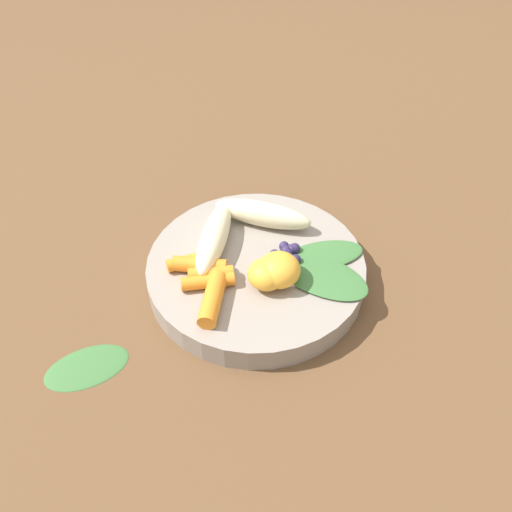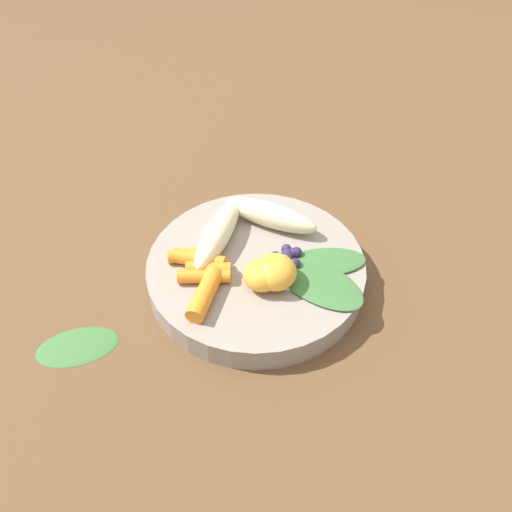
{
  "view_description": "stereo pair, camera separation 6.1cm",
  "coord_description": "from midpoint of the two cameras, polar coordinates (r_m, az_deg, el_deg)",
  "views": [
    {
      "loc": [
        0.14,
        0.41,
        0.47
      ],
      "look_at": [
        0.0,
        0.0,
        0.04
      ],
      "focal_mm": 38.3,
      "sensor_mm": 36.0,
      "label": 1
    },
    {
      "loc": [
        0.08,
        0.42,
        0.47
      ],
      "look_at": [
        0.0,
        0.0,
        0.04
      ],
      "focal_mm": 38.3,
      "sensor_mm": 36.0,
      "label": 2
    }
  ],
  "objects": [
    {
      "name": "banana_peeled_right",
      "position": [
        0.66,
        4.16,
        4.17
      ],
      "size": [
        0.11,
        0.1,
        0.03
      ],
      "primitive_type": "ellipsoid",
      "rotation": [
        0.0,
        0.0,
        5.65
      ],
      "color": "beige",
      "rests_on": "bowl"
    },
    {
      "name": "kale_leaf_stray",
      "position": [
        0.6,
        -15.41,
        -9.17
      ],
      "size": [
        0.09,
        0.06,
        0.01
      ],
      "primitive_type": "ellipsoid",
      "rotation": [
        0.0,
        0.0,
        0.08
      ],
      "color": "#3D7038",
      "rests_on": "ground_plane"
    },
    {
      "name": "orange_segment_far",
      "position": [
        0.58,
        3.17,
        -2.23
      ],
      "size": [
        0.04,
        0.04,
        0.03
      ],
      "primitive_type": "ellipsoid",
      "color": "#F4A833",
      "rests_on": "bowl"
    },
    {
      "name": "banana_peeled_left",
      "position": [
        0.63,
        -1.25,
        2.22
      ],
      "size": [
        0.09,
        0.12,
        0.03
      ],
      "primitive_type": "ellipsoid",
      "rotation": [
        0.0,
        0.0,
        7.34
      ],
      "color": "beige",
      "rests_on": "bowl"
    },
    {
      "name": "kale_leaf_right",
      "position": [
        0.62,
        9.92,
        -0.74
      ],
      "size": [
        0.1,
        0.05,
        0.01
      ],
      "primitive_type": "ellipsoid",
      "rotation": [
        0.0,
        0.0,
        9.35
      ],
      "color": "#3D7038",
      "rests_on": "bowl"
    },
    {
      "name": "kale_leaf_left",
      "position": [
        0.6,
        9.16,
        -2.67
      ],
      "size": [
        0.12,
        0.13,
        0.01
      ],
      "primitive_type": "ellipsoid",
      "rotation": [
        0.0,
        0.0,
        8.54
      ],
      "color": "#3D7038",
      "rests_on": "bowl"
    },
    {
      "name": "carrot_front",
      "position": [
        0.62,
        -3.81,
        0.09
      ],
      "size": [
        0.06,
        0.02,
        0.01
      ],
      "primitive_type": "cylinder",
      "rotation": [
        0.0,
        1.57,
        6.3
      ],
      "color": "orange",
      "rests_on": "bowl"
    },
    {
      "name": "carrot_small",
      "position": [
        0.57,
        -2.33,
        -4.17
      ],
      "size": [
        0.05,
        0.07,
        0.02
      ],
      "primitive_type": "cylinder",
      "rotation": [
        0.0,
        1.57,
        7.38
      ],
      "color": "orange",
      "rests_on": "bowl"
    },
    {
      "name": "carrot_mid_right",
      "position": [
        0.6,
        -2.11,
        -1.54
      ],
      "size": [
        0.05,
        0.03,
        0.02
      ],
      "primitive_type": "cylinder",
      "rotation": [
        0.0,
        1.57,
        6.06
      ],
      "color": "orange",
      "rests_on": "bowl"
    },
    {
      "name": "bowl",
      "position": [
        0.63,
        2.78,
        -1.74
      ],
      "size": [
        0.25,
        0.25,
        0.03
      ],
      "primitive_type": "cylinder",
      "color": "gray",
      "rests_on": "ground_plane"
    },
    {
      "name": "blueberry_pile",
      "position": [
        0.62,
        6.23,
        -0.21
      ],
      "size": [
        0.04,
        0.04,
        0.01
      ],
      "color": "#2D234C",
      "rests_on": "bowl"
    },
    {
      "name": "orange_segment_near",
      "position": [
        0.59,
        5.0,
        -1.83
      ],
      "size": [
        0.05,
        0.05,
        0.04
      ],
      "primitive_type": "ellipsoid",
      "color": "#F4A833",
      "rests_on": "bowl"
    },
    {
      "name": "carrot_rear",
      "position": [
        0.59,
        -2.51,
        -2.29
      ],
      "size": [
        0.06,
        0.02,
        0.02
      ],
      "primitive_type": "cylinder",
      "rotation": [
        0.0,
        1.57,
        6.11
      ],
      "color": "orange",
      "rests_on": "bowl"
    },
    {
      "name": "ground_plane",
      "position": [
        0.64,
        2.73,
        -2.65
      ],
      "size": [
        2.4,
        2.4,
        0.0
      ],
      "primitive_type": "plane",
      "color": "brown"
    },
    {
      "name": "carrot_mid_left",
      "position": [
        0.61,
        -3.12,
        -0.52
      ],
      "size": [
        0.06,
        0.04,
        0.02
      ],
      "primitive_type": "cylinder",
      "rotation": [
        0.0,
        1.57,
        5.84
      ],
      "color": "orange",
      "rests_on": "bowl"
    },
    {
      "name": "coconut_shred_patch",
      "position": [
        0.6,
        6.34,
        -2.23
      ],
      "size": [
        0.04,
        0.04,
        0.0
      ],
      "primitive_type": "cylinder",
      "color": "white",
      "rests_on": "bowl"
    }
  ]
}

